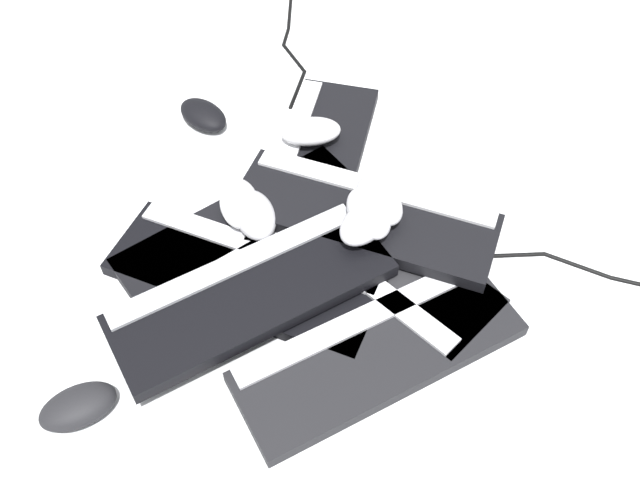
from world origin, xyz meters
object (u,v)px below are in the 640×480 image
(mouse_5, at_px, (239,203))
(mouse_4, at_px, (379,201))
(keyboard_4, at_px, (244,276))
(mouse_3, at_px, (78,406))
(mouse_2, at_px, (366,222))
(keyboard_3, at_px, (247,231))
(mouse_0, at_px, (203,115))
(keyboard_0, at_px, (378,352))
(mouse_7, at_px, (311,131))
(keyboard_1, at_px, (371,254))
(keyboard_6, at_px, (251,293))
(keyboard_2, at_px, (315,165))
(keyboard_5, at_px, (365,215))
(mouse_6, at_px, (255,215))
(mouse_1, at_px, (369,213))

(mouse_5, bearing_deg, mouse_4, 73.79)
(keyboard_4, xyz_separation_m, mouse_3, (0.14, -0.28, 0.01))
(mouse_2, bearing_deg, mouse_4, -170.68)
(keyboard_3, distance_m, mouse_0, 0.30)
(keyboard_0, xyz_separation_m, mouse_2, (-0.19, 0.06, 0.07))
(mouse_3, bearing_deg, mouse_5, 33.82)
(mouse_5, bearing_deg, keyboard_3, 8.91)
(mouse_7, bearing_deg, keyboard_1, -75.93)
(keyboard_3, relative_size, keyboard_6, 1.01)
(mouse_5, xyz_separation_m, mouse_7, (-0.12, 0.17, 0.00))
(keyboard_2, relative_size, mouse_7, 4.09)
(mouse_2, distance_m, mouse_5, 0.22)
(keyboard_1, relative_size, keyboard_5, 1.07)
(mouse_3, xyz_separation_m, mouse_6, (-0.23, 0.33, 0.03))
(keyboard_2, height_order, mouse_3, mouse_3)
(keyboard_1, distance_m, keyboard_4, 0.21)
(mouse_5, bearing_deg, keyboard_1, 58.87)
(mouse_3, distance_m, mouse_6, 0.40)
(mouse_2, relative_size, mouse_7, 1.00)
(keyboard_1, height_order, keyboard_6, keyboard_6)
(mouse_0, bearing_deg, mouse_3, 122.16)
(keyboard_2, xyz_separation_m, keyboard_3, (0.11, -0.16, 0.00))
(keyboard_3, xyz_separation_m, keyboard_5, (0.06, 0.19, 0.03))
(keyboard_4, bearing_deg, keyboard_5, 97.51)
(keyboard_6, bearing_deg, keyboard_1, 96.76)
(keyboard_3, distance_m, mouse_6, 0.04)
(keyboard_1, relative_size, mouse_3, 4.20)
(mouse_4, bearing_deg, keyboard_2, 12.15)
(mouse_0, xyz_separation_m, mouse_1, (0.39, 0.18, 0.06))
(mouse_2, bearing_deg, keyboard_6, -20.82)
(keyboard_1, xyz_separation_m, keyboard_4, (-0.03, -0.21, 0.00))
(keyboard_3, relative_size, keyboard_5, 1.08)
(keyboard_4, xyz_separation_m, keyboard_5, (-0.03, 0.22, 0.03))
(mouse_0, bearing_deg, mouse_5, 152.57)
(keyboard_2, distance_m, mouse_0, 0.25)
(keyboard_2, distance_m, mouse_5, 0.18)
(mouse_5, bearing_deg, keyboard_6, -1.59)
(keyboard_4, bearing_deg, mouse_1, 90.71)
(keyboard_0, bearing_deg, keyboard_2, 173.48)
(keyboard_4, height_order, keyboard_5, keyboard_5)
(keyboard_1, relative_size, mouse_7, 4.20)
(mouse_2, xyz_separation_m, mouse_5, (-0.13, -0.17, -0.03))
(keyboard_0, xyz_separation_m, mouse_1, (-0.20, 0.07, 0.07))
(mouse_6, bearing_deg, mouse_2, 60.49)
(mouse_0, xyz_separation_m, mouse_4, (0.37, 0.21, 0.06))
(keyboard_1, height_order, mouse_3, mouse_3)
(keyboard_1, xyz_separation_m, mouse_0, (-0.42, -0.18, 0.01))
(keyboard_6, relative_size, mouse_3, 4.18)
(keyboard_4, relative_size, keyboard_6, 0.92)
(mouse_4, bearing_deg, mouse_6, 67.75)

